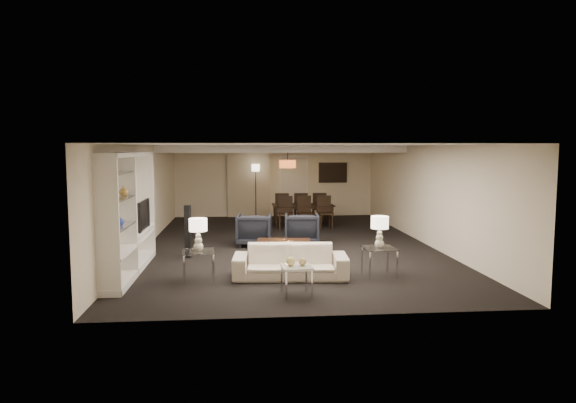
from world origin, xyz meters
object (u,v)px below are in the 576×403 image
(dining_table, at_px, (303,215))
(chair_fl, at_px, (282,208))
(table_lamp_left, at_px, (198,235))
(armchair_left, at_px, (254,230))
(sofa, at_px, (290,262))
(chair_fr, at_px, (319,208))
(chair_nr, at_px, (325,213))
(table_lamp_right, at_px, (380,232))
(side_table_left, at_px, (199,265))
(vase_amber, at_px, (124,191))
(coffee_table, at_px, (283,250))
(vase_blue, at_px, (119,221))
(armchair_right, at_px, (302,229))
(floor_lamp, at_px, (256,191))
(side_table_right, at_px, (379,262))
(marble_table, at_px, (297,280))
(television, at_px, (138,215))
(pendant_light, at_px, (288,164))
(floor_speaker, at_px, (188,232))
(chair_fm, at_px, (301,208))
(chair_nm, at_px, (305,213))
(chair_nl, at_px, (286,213))

(dining_table, relative_size, chair_fl, 1.92)
(table_lamp_left, bearing_deg, armchair_left, 71.57)
(sofa, height_order, chair_fr, chair_fr)
(chair_nr, bearing_deg, table_lamp_right, -93.06)
(side_table_left, height_order, dining_table, dining_table)
(table_lamp_right, distance_m, vase_amber, 4.83)
(table_lamp_right, relative_size, chair_fr, 0.61)
(coffee_table, distance_m, vase_blue, 3.67)
(armchair_right, relative_size, side_table_left, 1.49)
(floor_lamp, bearing_deg, side_table_right, -75.68)
(armchair_left, relative_size, side_table_right, 1.49)
(marble_table, relative_size, vase_amber, 2.72)
(armchair_left, xyz_separation_m, television, (-2.43, -1.95, 0.66))
(pendant_light, bearing_deg, chair_fr, 13.95)
(armchair_left, xyz_separation_m, floor_speaker, (-1.50, -1.32, 0.19))
(television, bearing_deg, chair_fm, -35.33)
(vase_amber, distance_m, dining_table, 7.49)
(coffee_table, relative_size, chair_nr, 1.18)
(armchair_left, distance_m, table_lamp_left, 3.51)
(armchair_right, xyz_separation_m, floor_lamp, (-1.02, 5.01, 0.54))
(television, distance_m, vase_blue, 1.53)
(side_table_left, xyz_separation_m, table_lamp_left, (0.00, 0.00, 0.57))
(marble_table, xyz_separation_m, chair_nm, (1.00, 6.83, 0.25))
(side_table_right, bearing_deg, chair_nl, 102.84)
(pendant_light, xyz_separation_m, dining_table, (0.45, -0.39, -1.59))
(sofa, height_order, coffee_table, sofa)
(side_table_left, height_order, chair_nr, chair_nr)
(chair_nr, bearing_deg, floor_lamp, 123.87)
(sofa, xyz_separation_m, dining_table, (1.00, 6.38, 0.02))
(television, relative_size, dining_table, 0.55)
(pendant_light, distance_m, chair_nl, 1.77)
(side_table_left, bearing_deg, sofa, 0.00)
(table_lamp_right, distance_m, chair_fr, 7.04)
(floor_lamp, bearing_deg, armchair_left, -92.05)
(side_table_left, xyz_separation_m, floor_speaker, (-0.40, 1.98, 0.31))
(table_lamp_right, bearing_deg, armchair_right, 108.43)
(armchair_left, bearing_deg, vase_blue, 60.53)
(floor_speaker, distance_m, dining_table, 5.38)
(armchair_right, height_order, table_lamp_right, table_lamp_right)
(side_table_right, height_order, chair_fm, chair_fm)
(table_lamp_left, bearing_deg, side_table_left, 180.00)
(side_table_left, bearing_deg, coffee_table, 43.26)
(armchair_left, height_order, table_lamp_right, table_lamp_right)
(table_lamp_left, xyz_separation_m, chair_fm, (2.70, 7.03, -0.35))
(floor_speaker, relative_size, chair_nl, 1.18)
(marble_table, relative_size, chair_fm, 0.49)
(sofa, height_order, vase_amber, vase_amber)
(dining_table, distance_m, chair_fm, 0.67)
(pendant_light, distance_m, television, 6.55)
(side_table_right, relative_size, vase_blue, 3.20)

